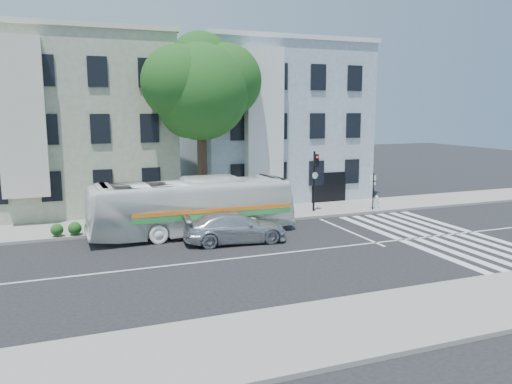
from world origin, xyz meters
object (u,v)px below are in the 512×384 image
bus (193,207)px  sedan (235,227)px  traffic_signal (315,174)px  fire_hydrant (376,202)px

bus → sedan: 2.84m
bus → traffic_signal: size_ratio=2.73×
traffic_signal → fire_hydrant: size_ratio=4.70×
sedan → bus: bearing=40.3°
bus → fire_hydrant: bearing=-83.4°
bus → traffic_signal: (8.43, 2.52, 1.04)m
bus → fire_hydrant: size_ratio=12.82×
traffic_signal → fire_hydrant: bearing=-14.6°
sedan → traffic_signal: traffic_signal is taller
sedan → fire_hydrant: 11.84m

